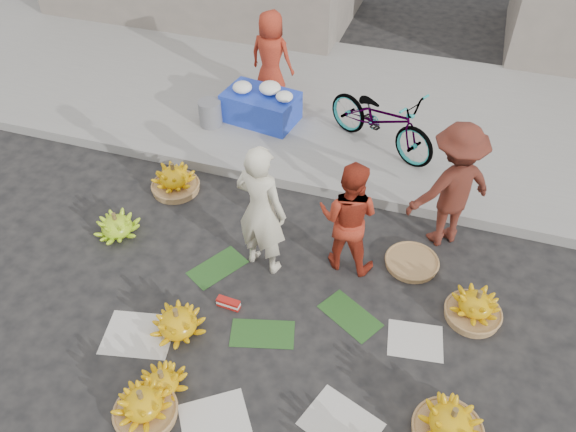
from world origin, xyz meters
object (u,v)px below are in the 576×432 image
(banana_bunch_4, at_px, (450,424))
(vendor_cream, at_px, (261,211))
(bicycle, at_px, (382,119))
(banana_bunch_0, at_px, (178,322))
(flower_table, at_px, (261,105))

(banana_bunch_4, relative_size, vendor_cream, 0.42)
(vendor_cream, height_order, bicycle, vendor_cream)
(banana_bunch_0, height_order, vendor_cream, vendor_cream)
(banana_bunch_0, height_order, banana_bunch_4, banana_bunch_4)
(banana_bunch_0, xyz_separation_m, flower_table, (-0.48, 3.82, 0.22))
(banana_bunch_0, height_order, bicycle, bicycle)
(banana_bunch_0, relative_size, bicycle, 0.33)
(banana_bunch_4, xyz_separation_m, bicycle, (-1.41, 3.94, 0.40))
(banana_bunch_0, xyz_separation_m, vendor_cream, (0.50, 1.16, 0.66))
(vendor_cream, relative_size, bicycle, 0.93)
(banana_bunch_4, bearing_deg, banana_bunch_0, 174.34)
(banana_bunch_4, bearing_deg, flower_table, 128.16)
(banana_bunch_4, relative_size, flower_table, 0.60)
(vendor_cream, bearing_deg, bicycle, -94.80)
(banana_bunch_4, height_order, vendor_cream, vendor_cream)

